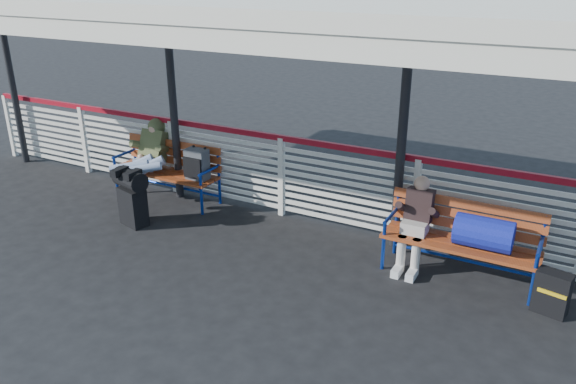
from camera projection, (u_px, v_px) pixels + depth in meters
The scene contains 9 objects.
ground at pixel (207, 271), 6.89m from camera, with size 60.00×60.00×0.00m, color black.
fence at pixel (281, 173), 8.19m from camera, with size 12.08×0.08×1.24m.
canopy at pixel (237, 6), 6.46m from camera, with size 12.60×3.60×3.16m.
luggage_stack at pixel (132, 195), 7.95m from camera, with size 0.56×0.40×0.84m.
bench_left at pixel (178, 165), 8.73m from camera, with size 1.80×0.56×0.94m.
bench_right at pixel (474, 233), 6.47m from camera, with size 1.80×0.56×0.92m.
traveler_man at pixel (143, 161), 8.55m from camera, with size 0.94×1.59×0.77m.
companion_person at pixel (415, 222), 6.78m from camera, with size 0.32×0.66×1.15m.
suitcase_side at pixel (552, 293), 5.97m from camera, with size 0.38×0.28×0.49m.
Camera 1 is at (3.73, -4.84, 3.47)m, focal length 35.00 mm.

